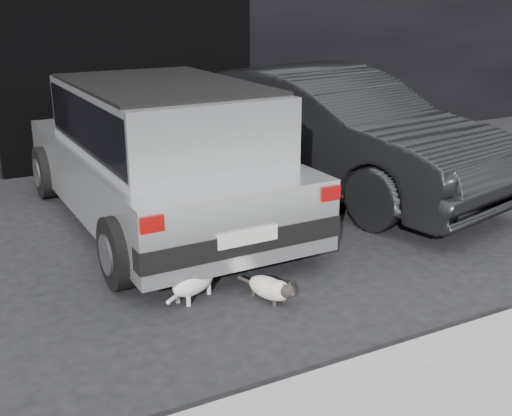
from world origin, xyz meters
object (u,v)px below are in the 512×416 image
cat_siamese (272,289)px  cat_white (196,280)px  silver_hatchback (160,147)px  second_car (328,131)px

cat_siamese → cat_white: 0.68m
cat_siamese → cat_white: (-0.56, 0.37, 0.05)m
silver_hatchback → cat_white: 2.16m
silver_hatchback → second_car: (2.41, 0.17, -0.08)m
second_car → cat_white: size_ratio=7.80×
second_car → cat_siamese: size_ratio=7.44×
silver_hatchback → cat_siamese: 2.50m
second_car → cat_white: 3.62m
silver_hatchback → cat_siamese: silver_hatchback is taller
cat_siamese → second_car: bearing=-145.7°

